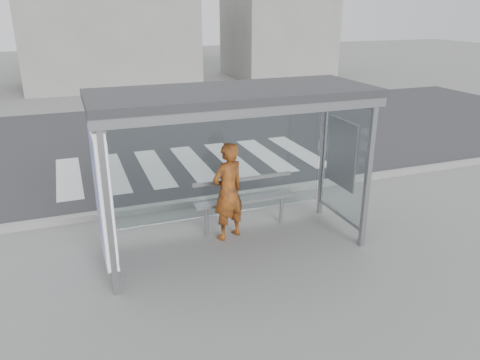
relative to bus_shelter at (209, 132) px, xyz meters
name	(u,v)px	position (x,y,z in m)	size (l,w,h in m)	color
ground	(235,247)	(0.37, -0.06, -1.98)	(80.00, 80.00, 0.00)	slate
road	(155,140)	(0.37, 6.94, -1.98)	(30.00, 10.00, 0.01)	#2E2E30
curb	(202,201)	(0.37, 1.89, -1.92)	(30.00, 0.18, 0.12)	gray
crosswalk	(193,163)	(0.87, 4.44, -1.98)	(6.55, 3.00, 0.00)	silver
bus_shelter	(209,132)	(0.00, 0.00, 0.00)	(4.25, 1.65, 2.62)	gray
building_center	(109,33)	(0.37, 17.94, 0.52)	(8.00, 5.00, 5.00)	gray
building_right	(278,11)	(9.37, 17.94, 1.52)	(5.00, 5.00, 7.00)	gray
person	(228,192)	(0.39, 0.31, -1.13)	(0.62, 0.41, 1.70)	#E64C15
bench	(245,200)	(0.78, 0.52, -1.42)	(1.84, 0.22, 0.95)	gray
soda_can	(361,240)	(2.43, -0.66, -1.95)	(0.07, 0.07, 0.13)	#EB4566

